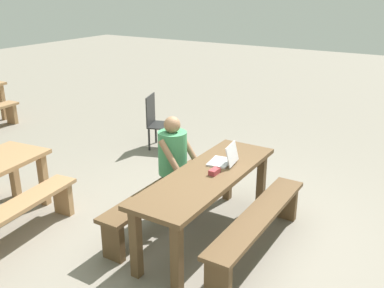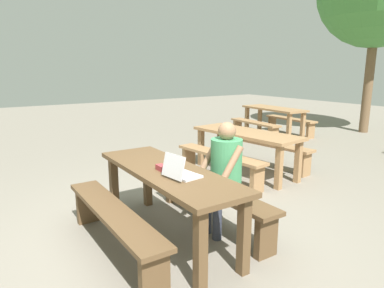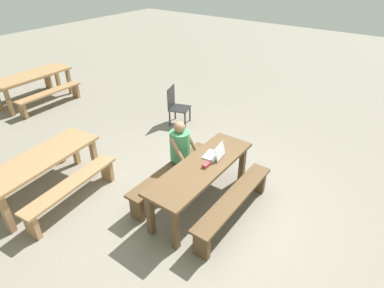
{
  "view_description": "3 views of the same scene",
  "coord_description": "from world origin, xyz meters",
  "px_view_note": "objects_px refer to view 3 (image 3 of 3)",
  "views": [
    {
      "loc": [
        -3.65,
        -2.05,
        2.64
      ],
      "look_at": [
        0.1,
        0.25,
        1.02
      ],
      "focal_mm": 40.67,
      "sensor_mm": 36.0,
      "label": 1
    },
    {
      "loc": [
        2.97,
        -1.65,
        1.79
      ],
      "look_at": [
        0.1,
        0.25,
        1.02
      ],
      "focal_mm": 32.04,
      "sensor_mm": 36.0,
      "label": 2
    },
    {
      "loc": [
        -3.28,
        -2.2,
        3.57
      ],
      "look_at": [
        0.1,
        0.25,
        1.02
      ],
      "focal_mm": 29.59,
      "sensor_mm": 36.0,
      "label": 3
    }
  ],
  "objects_px": {
    "person_seated": "(182,149)",
    "small_pouch": "(206,165)",
    "picnic_table_rear": "(41,163)",
    "laptop": "(215,154)",
    "picnic_table_front": "(201,172)",
    "picnic_table_mid": "(32,79)",
    "plastic_chair": "(176,105)"
  },
  "relations": [
    {
      "from": "laptop",
      "to": "small_pouch",
      "type": "distance_m",
      "value": 0.31
    },
    {
      "from": "picnic_table_front",
      "to": "picnic_table_mid",
      "type": "relative_size",
      "value": 1.03
    },
    {
      "from": "laptop",
      "to": "picnic_table_rear",
      "type": "xyz_separation_m",
      "value": [
        -1.62,
        2.32,
        -0.21
      ]
    },
    {
      "from": "plastic_chair",
      "to": "picnic_table_rear",
      "type": "bearing_deg",
      "value": 158.34
    },
    {
      "from": "picnic_table_front",
      "to": "picnic_table_mid",
      "type": "xyz_separation_m",
      "value": [
        0.78,
        6.03,
        0.01
      ]
    },
    {
      "from": "picnic_table_mid",
      "to": "person_seated",
      "type": "bearing_deg",
      "value": -97.93
    },
    {
      "from": "small_pouch",
      "to": "plastic_chair",
      "type": "relative_size",
      "value": 0.16
    },
    {
      "from": "picnic_table_front",
      "to": "small_pouch",
      "type": "distance_m",
      "value": 0.17
    },
    {
      "from": "laptop",
      "to": "small_pouch",
      "type": "xyz_separation_m",
      "value": [
        -0.3,
        -0.04,
        -0.03
      ]
    },
    {
      "from": "picnic_table_mid",
      "to": "picnic_table_rear",
      "type": "xyz_separation_m",
      "value": [
        -2.08,
        -3.75,
        -0.04
      ]
    },
    {
      "from": "person_seated",
      "to": "small_pouch",
      "type": "bearing_deg",
      "value": -108.19
    },
    {
      "from": "plastic_chair",
      "to": "picnic_table_mid",
      "type": "bearing_deg",
      "value": 88.83
    },
    {
      "from": "picnic_table_mid",
      "to": "picnic_table_rear",
      "type": "distance_m",
      "value": 4.29
    },
    {
      "from": "plastic_chair",
      "to": "picnic_table_rear",
      "type": "xyz_separation_m",
      "value": [
        -3.33,
        0.16,
        0.15
      ]
    },
    {
      "from": "picnic_table_front",
      "to": "picnic_table_mid",
      "type": "distance_m",
      "value": 6.08
    },
    {
      "from": "laptop",
      "to": "person_seated",
      "type": "bearing_deg",
      "value": -88.89
    },
    {
      "from": "picnic_table_rear",
      "to": "small_pouch",
      "type": "bearing_deg",
      "value": -67.25
    },
    {
      "from": "picnic_table_mid",
      "to": "small_pouch",
      "type": "bearing_deg",
      "value": -99.27
    },
    {
      "from": "plastic_chair",
      "to": "picnic_table_rear",
      "type": "height_order",
      "value": "plastic_chair"
    },
    {
      "from": "picnic_table_mid",
      "to": "picnic_table_rear",
      "type": "height_order",
      "value": "picnic_table_mid"
    },
    {
      "from": "person_seated",
      "to": "picnic_table_rear",
      "type": "distance_m",
      "value": 2.3
    },
    {
      "from": "picnic_table_front",
      "to": "laptop",
      "type": "height_order",
      "value": "laptop"
    },
    {
      "from": "plastic_chair",
      "to": "picnic_table_mid",
      "type": "xyz_separation_m",
      "value": [
        -1.25,
        3.91,
        0.19
      ]
    },
    {
      "from": "person_seated",
      "to": "picnic_table_mid",
      "type": "relative_size",
      "value": 0.61
    },
    {
      "from": "small_pouch",
      "to": "person_seated",
      "type": "xyz_separation_m",
      "value": [
        0.21,
        0.64,
        -0.06
      ]
    },
    {
      "from": "person_seated",
      "to": "plastic_chair",
      "type": "xyz_separation_m",
      "value": [
        1.8,
        1.56,
        -0.27
      ]
    },
    {
      "from": "small_pouch",
      "to": "picnic_table_front",
      "type": "bearing_deg",
      "value": 108.31
    },
    {
      "from": "person_seated",
      "to": "picnic_table_rear",
      "type": "relative_size",
      "value": 0.61
    },
    {
      "from": "person_seated",
      "to": "picnic_table_mid",
      "type": "height_order",
      "value": "person_seated"
    },
    {
      "from": "picnic_table_front",
      "to": "small_pouch",
      "type": "height_order",
      "value": "small_pouch"
    },
    {
      "from": "laptop",
      "to": "person_seated",
      "type": "height_order",
      "value": "person_seated"
    },
    {
      "from": "picnic_table_front",
      "to": "picnic_table_rear",
      "type": "xyz_separation_m",
      "value": [
        -1.3,
        2.28,
        -0.03
      ]
    }
  ]
}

